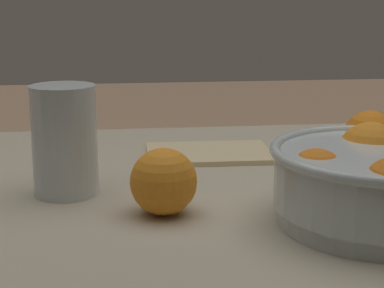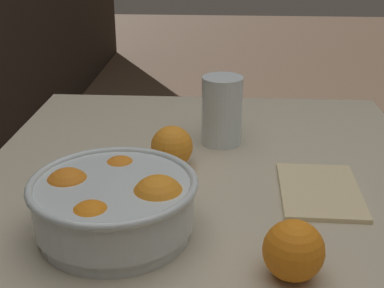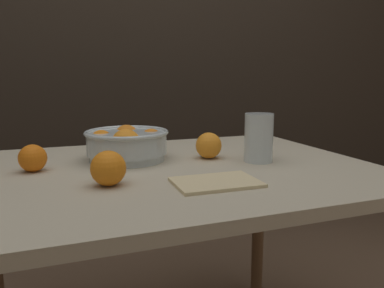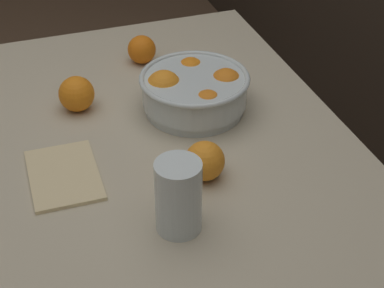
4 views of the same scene
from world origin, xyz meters
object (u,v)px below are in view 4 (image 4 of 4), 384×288
juice_glass (179,200)px  orange_loose_aside (142,49)px  fruit_bowl (194,91)px  orange_loose_front (77,94)px  orange_loose_near_bowl (205,161)px

juice_glass → orange_loose_aside: bearing=170.6°
juice_glass → fruit_bowl: bearing=156.7°
fruit_bowl → juice_glass: size_ratio=1.75×
fruit_bowl → orange_loose_front: (-0.09, -0.25, -0.01)m
orange_loose_aside → juice_glass: bearing=-9.4°
orange_loose_near_bowl → orange_loose_aside: bearing=178.9°
orange_loose_front → orange_loose_aside: orange_loose_front is taller
orange_loose_front → orange_loose_aside: 0.26m
juice_glass → orange_loose_near_bowl: bearing=142.3°
juice_glass → orange_loose_front: bearing=-167.7°
juice_glass → orange_loose_front: 0.46m
orange_loose_front → fruit_bowl: bearing=70.4°
fruit_bowl → orange_loose_aside: bearing=-168.5°
orange_loose_near_bowl → orange_loose_front: (-0.33, -0.19, 0.00)m
orange_loose_near_bowl → orange_loose_aside: (-0.50, 0.01, -0.00)m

